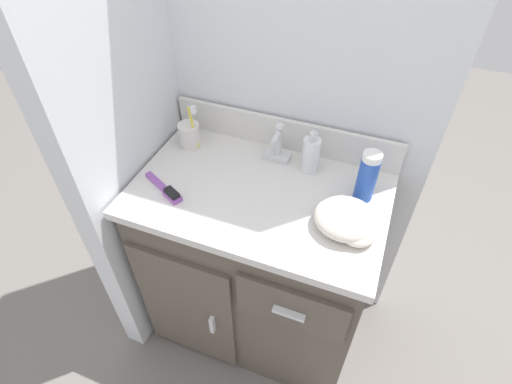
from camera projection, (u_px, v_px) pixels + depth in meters
name	position (u px, v px, depth m)	size (l,w,h in m)	color
ground_plane	(258.00, 317.00, 1.83)	(6.00, 6.00, 0.00)	slate
wall_back	(294.00, 62.00, 1.28)	(1.00, 0.08, 2.20)	silver
wall_left	(116.00, 81.00, 1.19)	(0.08, 0.60, 2.20)	silver
vanity	(258.00, 263.00, 1.54)	(0.82, 0.53, 0.80)	brown
backsplash	(284.00, 134.00, 1.40)	(0.82, 0.02, 0.12)	silver
sink_faucet	(278.00, 147.00, 1.36)	(0.09, 0.09, 0.14)	silver
toothbrush_cup	(189.00, 135.00, 1.42)	(0.08, 0.08, 0.18)	silver
soap_dispenser	(311.00, 154.00, 1.31)	(0.06, 0.06, 0.15)	white
shaving_cream_can	(367.00, 177.00, 1.20)	(0.06, 0.06, 0.17)	#234CB2
hairbrush	(167.00, 190.00, 1.26)	(0.17, 0.11, 0.03)	purple
hand_towel	(348.00, 221.00, 1.14)	(0.19, 0.17, 0.07)	beige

